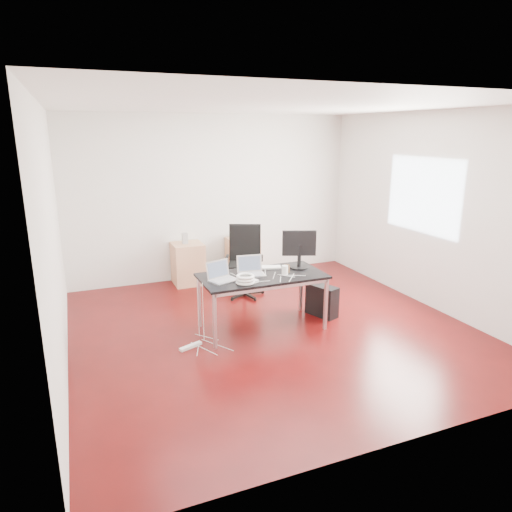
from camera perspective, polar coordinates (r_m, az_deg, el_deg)
name	(u,v)px	position (r m, az deg, el deg)	size (l,w,h in m)	color
room_shell	(275,224)	(5.68, 2.42, 4.08)	(5.00, 5.00, 5.00)	#3D0607
desk	(262,279)	(5.87, 0.77, -2.87)	(1.60, 0.80, 0.73)	black
office_chair	(245,257)	(7.14, -1.45, -0.15)	(0.63, 0.65, 1.08)	black
filing_cabinet_left	(188,264)	(7.80, -8.49, -0.94)	(0.50, 0.50, 0.70)	tan
filing_cabinet_right	(243,258)	(8.07, -1.69, -0.22)	(0.50, 0.50, 0.70)	tan
pc_tower	(322,300)	(6.48, 8.24, -5.52)	(0.20, 0.45, 0.44)	black
wastebasket	(218,272)	(8.01, -4.79, -1.96)	(0.24, 0.24, 0.28)	black
power_strip	(191,346)	(5.63, -8.17, -11.11)	(0.30, 0.06, 0.04)	white
laptop_left	(222,276)	(5.65, -4.32, -2.49)	(0.40, 0.35, 0.23)	silver
laptop_right	(251,270)	(5.86, -0.62, -1.77)	(0.36, 0.30, 0.23)	silver
monitor	(299,247)	(6.12, 5.41, 1.10)	(0.44, 0.26, 0.51)	black
keyboard	(265,267)	(6.13, 1.07, -1.43)	(0.44, 0.14, 0.02)	white
cup_white	(285,270)	(5.86, 3.62, -1.78)	(0.08, 0.08, 0.12)	white
cup_brown	(287,269)	(5.96, 3.87, -1.58)	(0.08, 0.08, 0.10)	#4F301B
cable_coil	(245,279)	(5.51, -1.34, -2.91)	(0.24, 0.24, 0.11)	white
power_adapter	(255,281)	(5.57, -0.12, -3.15)	(0.07, 0.07, 0.03)	white
speaker	(185,238)	(7.69, -8.88, 2.20)	(0.09, 0.08, 0.18)	#9E9E9E
navy_garment	(245,236)	(7.95, -1.34, 2.48)	(0.30, 0.24, 0.09)	black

